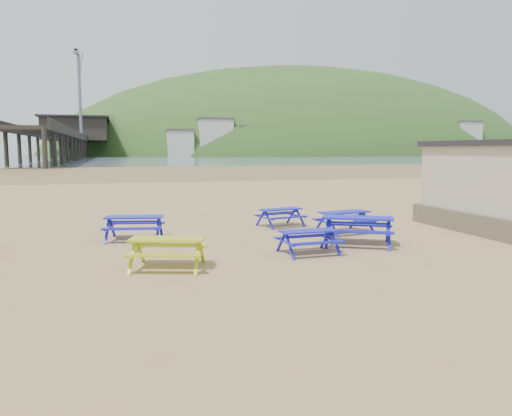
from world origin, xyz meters
name	(u,v)px	position (x,y,z in m)	size (l,w,h in m)	color
ground	(280,248)	(0.00, 0.00, 0.00)	(400.00, 400.00, 0.00)	tan
wet_sand	(150,170)	(0.00, 55.00, 0.00)	(400.00, 400.00, 0.00)	olive
sea	(128,157)	(0.00, 170.00, 0.01)	(400.00, 400.00, 0.00)	#4C5F6D
picnic_table_blue_a	(135,228)	(-4.03, 2.47, 0.37)	(2.03, 1.76, 0.75)	#091DB6
picnic_table_blue_b	(281,217)	(1.29, 3.83, 0.33)	(1.82, 1.60, 0.66)	#091DB6
picnic_table_blue_c	(345,222)	(2.95, 1.89, 0.37)	(1.99, 1.73, 0.73)	#091DB6
picnic_table_blue_d	(358,231)	(2.36, -0.24, 0.43)	(2.56, 2.40, 0.85)	#091DB6
picnic_table_blue_e	(308,242)	(0.46, -1.03, 0.33)	(1.62, 1.33, 0.65)	#091DB6
picnic_table_yellow	(168,253)	(-3.42, -1.68, 0.37)	(2.11, 1.88, 0.74)	#A1AF16
pier	(75,142)	(-17.99, 178.23, 5.46)	(24.00, 220.00, 39.29)	black
headland_town	(304,174)	(90.00, 229.68, -9.91)	(264.00, 144.00, 108.00)	#2D4C1E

